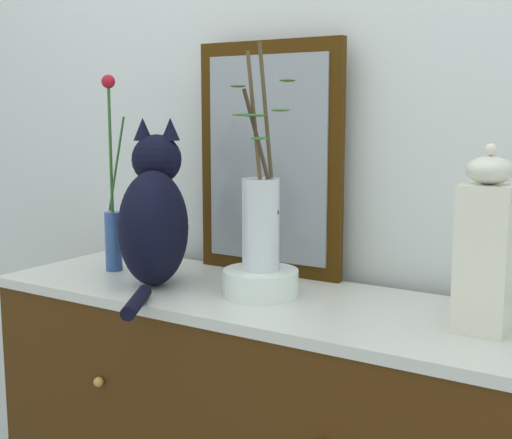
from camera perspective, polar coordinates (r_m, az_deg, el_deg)
wall_back at (r=1.88m, az=4.95°, el=6.56°), size 4.40×0.08×2.60m
mirror_leaning at (r=1.84m, az=1.07°, el=4.95°), size 0.42×0.03×0.61m
cat_sitting at (r=1.76m, az=-8.35°, el=0.17°), size 0.31×0.43×0.42m
vase_slim_green at (r=1.93m, az=-11.58°, el=0.14°), size 0.08×0.05×0.53m
bowl_porcelain at (r=1.65m, az=0.39°, el=-5.19°), size 0.18×0.18×0.06m
vase_glass_clear at (r=1.62m, az=0.40°, el=0.36°), size 0.16×0.16×0.52m
jar_lidded_porcelain at (r=1.43m, az=18.29°, el=-2.17°), size 0.10×0.10×0.37m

